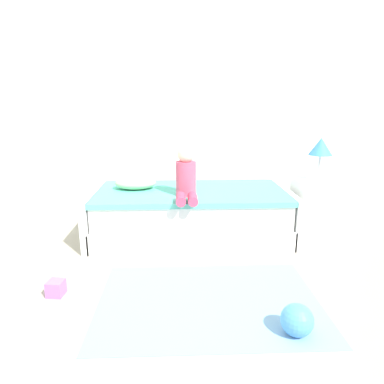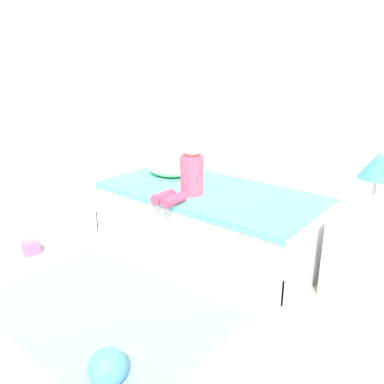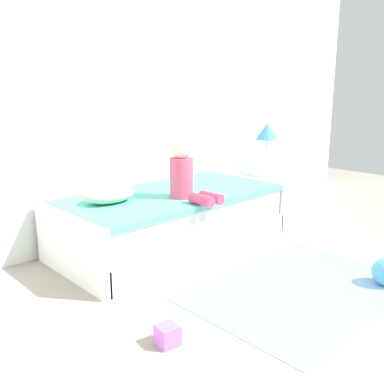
# 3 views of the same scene
# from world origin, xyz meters

# --- Properties ---
(ground_plane) EXTENTS (9.20, 9.20, 0.00)m
(ground_plane) POSITION_xyz_m (0.00, 0.00, 0.00)
(ground_plane) COLOR #9E9384
(wall_rear) EXTENTS (7.20, 0.10, 2.90)m
(wall_rear) POSITION_xyz_m (0.00, 2.60, 1.45)
(wall_rear) COLOR silver
(wall_rear) RESTS_ON ground
(bed) EXTENTS (2.11, 1.00, 0.50)m
(bed) POSITION_xyz_m (-0.10, 2.00, 0.25)
(bed) COLOR white
(bed) RESTS_ON ground
(nightstand) EXTENTS (0.44, 0.44, 0.60)m
(nightstand) POSITION_xyz_m (1.25, 2.00, 0.30)
(nightstand) COLOR white
(nightstand) RESTS_ON ground
(table_lamp) EXTENTS (0.24, 0.24, 0.45)m
(table_lamp) POSITION_xyz_m (1.25, 2.00, 0.94)
(table_lamp) COLOR silver
(table_lamp) RESTS_ON nightstand
(child_figure) EXTENTS (0.20, 0.51, 0.50)m
(child_figure) POSITION_xyz_m (-0.16, 1.77, 0.70)
(child_figure) COLOR #E04C6B
(child_figure) RESTS_ON bed
(pillow) EXTENTS (0.44, 0.30, 0.13)m
(pillow) POSITION_xyz_m (-0.69, 2.10, 0.56)
(pillow) COLOR #99CC8C
(pillow) RESTS_ON bed
(toy_ball) EXTENTS (0.20, 0.20, 0.20)m
(toy_ball) POSITION_xyz_m (0.49, 0.31, 0.10)
(toy_ball) COLOR #4C99E5
(toy_ball) RESTS_ON ground
(area_rug) EXTENTS (1.60, 1.10, 0.01)m
(area_rug) POSITION_xyz_m (-0.02, 0.70, 0.00)
(area_rug) COLOR #7AA8CC
(area_rug) RESTS_ON ground
(toy_block) EXTENTS (0.13, 0.13, 0.12)m
(toy_block) POSITION_xyz_m (-1.16, 0.83, 0.06)
(toy_block) COLOR #CC66D8
(toy_block) RESTS_ON ground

